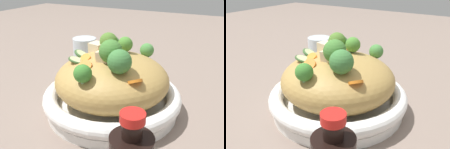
# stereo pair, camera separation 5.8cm
# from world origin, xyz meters

# --- Properties ---
(ground_plane) EXTENTS (3.00, 3.00, 0.00)m
(ground_plane) POSITION_xyz_m (0.00, 0.00, 0.00)
(ground_plane) COLOR gray
(serving_bowl) EXTENTS (0.33, 0.33, 0.06)m
(serving_bowl) POSITION_xyz_m (0.00, 0.00, 0.03)
(serving_bowl) COLOR white
(serving_bowl) RESTS_ON ground_plane
(noodle_heap) EXTENTS (0.27, 0.27, 0.12)m
(noodle_heap) POSITION_xyz_m (-0.00, 0.00, 0.08)
(noodle_heap) COLOR #B18B49
(noodle_heap) RESTS_ON serving_bowl
(broccoli_florets) EXTENTS (0.15, 0.26, 0.08)m
(broccoli_florets) POSITION_xyz_m (0.01, -0.01, 0.15)
(broccoli_florets) COLOR #8CB176
(broccoli_florets) RESTS_ON serving_bowl
(carrot_coins) EXTENTS (0.17, 0.20, 0.04)m
(carrot_coins) POSITION_xyz_m (-0.01, -0.00, 0.13)
(carrot_coins) COLOR orange
(carrot_coins) RESTS_ON serving_bowl
(zucchini_slices) EXTENTS (0.06, 0.09, 0.02)m
(zucchini_slices) POSITION_xyz_m (-0.08, -0.02, 0.13)
(zucchini_slices) COLOR beige
(zucchini_slices) RESTS_ON serving_bowl
(chicken_chunks) EXTENTS (0.10, 0.10, 0.04)m
(chicken_chunks) POSITION_xyz_m (-0.03, 0.00, 0.14)
(chicken_chunks) COLOR beige
(chicken_chunks) RESTS_ON serving_bowl
(drinking_glass) EXTENTS (0.08, 0.08, 0.11)m
(drinking_glass) POSITION_xyz_m (-0.20, 0.19, 0.05)
(drinking_glass) COLOR silver
(drinking_glass) RESTS_ON ground_plane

